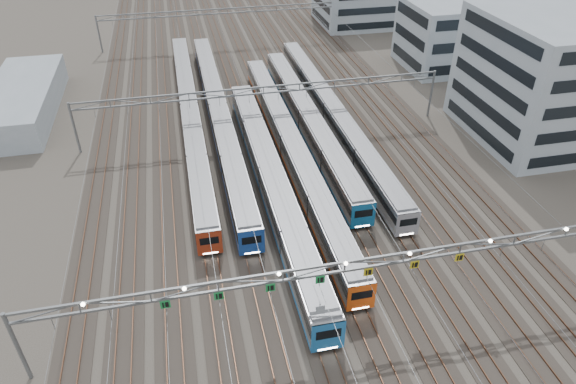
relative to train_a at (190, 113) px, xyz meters
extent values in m
plane|color=#47423A|center=(11.25, -45.58, -2.09)|extent=(400.00, 400.00, 0.00)
cube|color=#2D2823|center=(11.25, 54.42, -2.05)|extent=(54.00, 260.00, 0.08)
cube|color=brown|center=(-14.22, 54.42, -1.93)|extent=(0.08, 260.00, 0.16)
cube|color=brown|center=(36.72, 54.42, -1.93)|extent=(0.08, 260.00, 0.16)
cube|color=brown|center=(10.53, 54.42, -1.93)|extent=(0.08, 260.00, 0.16)
cube|color=brown|center=(11.97, 54.42, -1.93)|extent=(0.08, 260.00, 0.16)
cube|color=black|center=(0.00, 0.05, -1.67)|extent=(2.35, 65.88, 0.36)
cube|color=#A6A8AE|center=(0.00, 0.05, 0.05)|extent=(2.77, 67.22, 3.11)
cube|color=black|center=(0.00, 0.05, 0.42)|extent=(2.83, 66.88, 0.94)
cube|color=#9F3118|center=(0.00, 0.05, -1.26)|extent=(2.82, 66.88, 0.35)
cube|color=slate|center=(0.00, 0.05, 1.71)|extent=(2.49, 65.88, 0.25)
cube|color=#9F3118|center=(0.00, -33.51, 0.05)|extent=(2.79, 0.12, 3.11)
cube|color=black|center=(0.00, -33.54, 0.42)|extent=(2.08, 0.10, 0.94)
cube|color=white|center=(0.00, -33.57, -1.31)|extent=(1.66, 0.06, 0.15)
cube|color=black|center=(4.50, -1.33, -1.67)|extent=(2.44, 65.14, 0.37)
cube|color=#A6A8AE|center=(4.50, -1.33, 0.13)|extent=(2.88, 66.47, 3.24)
cube|color=black|center=(4.50, -1.33, 0.51)|extent=(2.94, 66.13, 0.98)
cube|color=#1B46A3|center=(4.50, -1.33, -1.24)|extent=(2.93, 66.13, 0.36)
cube|color=slate|center=(4.50, -1.33, 1.85)|extent=(2.59, 65.14, 0.26)
cube|color=#1B46A3|center=(4.50, -34.51, 0.13)|extent=(2.90, 0.12, 3.24)
cube|color=black|center=(4.50, -34.54, 0.51)|extent=(2.16, 0.10, 0.98)
cube|color=white|center=(4.50, -34.57, -1.29)|extent=(1.73, 0.06, 0.15)
cube|color=black|center=(9.00, -22.31, -1.65)|extent=(2.61, 52.14, 0.40)
cube|color=#A6A8AE|center=(9.00, -22.31, 0.26)|extent=(3.08, 53.20, 3.46)
cube|color=black|center=(9.00, -22.31, 0.68)|extent=(3.14, 52.93, 1.04)
cube|color=#2270BA|center=(9.00, -22.31, -1.19)|extent=(3.13, 52.93, 0.38)
cube|color=slate|center=(9.00, -22.31, 2.10)|extent=(2.77, 52.14, 0.27)
cube|color=#2270BA|center=(9.00, -48.86, 0.26)|extent=(3.10, 0.12, 3.46)
cube|color=black|center=(9.00, -48.89, 0.68)|extent=(2.31, 0.10, 1.04)
cube|color=white|center=(9.00, -48.92, -1.25)|extent=(1.85, 0.06, 0.16)
cube|color=black|center=(13.50, -14.14, -1.67)|extent=(2.42, 60.32, 0.37)
cube|color=#A6A8AE|center=(13.50, -14.14, 0.10)|extent=(2.85, 61.55, 3.20)
cube|color=black|center=(13.50, -14.14, 0.49)|extent=(2.91, 61.25, 0.97)
cube|color=#FF5C16|center=(13.50, -14.14, -1.24)|extent=(2.90, 61.25, 0.36)
cube|color=slate|center=(13.50, -14.14, 1.81)|extent=(2.56, 60.32, 0.25)
cube|color=#FF5C16|center=(13.50, -44.87, 0.10)|extent=(2.87, 0.12, 3.20)
cube|color=black|center=(13.50, -44.90, 0.49)|extent=(2.13, 0.10, 0.97)
cube|color=white|center=(13.50, -44.93, -1.29)|extent=(1.71, 0.06, 0.15)
cube|color=black|center=(18.00, -6.70, -1.66)|extent=(2.51, 51.00, 0.38)
cube|color=#A6A8AE|center=(18.00, -6.70, 0.18)|extent=(2.95, 52.04, 3.32)
cube|color=black|center=(18.00, -6.70, 0.58)|extent=(3.01, 51.78, 1.00)
cube|color=#1768A7|center=(18.00, -6.70, -1.22)|extent=(3.00, 51.78, 0.37)
cube|color=slate|center=(18.00, -6.70, 1.94)|extent=(2.66, 51.00, 0.26)
cube|color=#1768A7|center=(18.00, -32.67, 0.18)|extent=(2.97, 0.12, 3.32)
cube|color=black|center=(18.00, -32.70, 0.58)|extent=(2.21, 0.10, 1.00)
cube|color=white|center=(18.00, -32.73, -1.27)|extent=(1.77, 0.06, 0.16)
cube|color=black|center=(22.50, -4.85, -1.67)|extent=(2.39, 59.61, 0.36)
cube|color=#A6A8AE|center=(22.50, -4.85, 0.08)|extent=(2.82, 60.82, 3.17)
cube|color=black|center=(22.50, -4.85, 0.46)|extent=(2.88, 60.52, 0.96)
cube|color=#91939E|center=(22.50, -4.85, -1.25)|extent=(2.87, 60.52, 0.35)
cube|color=slate|center=(22.50, -4.85, 1.77)|extent=(2.53, 59.61, 0.25)
cube|color=#91939E|center=(22.50, -35.21, 0.08)|extent=(2.84, 0.12, 3.17)
cube|color=black|center=(22.50, -35.24, 0.46)|extent=(2.11, 0.10, 0.96)
cube|color=white|center=(22.50, -35.27, -1.30)|extent=(1.69, 0.06, 0.15)
cylinder|color=slate|center=(-16.75, -45.58, 1.91)|extent=(0.36, 0.36, 8.00)
cube|color=slate|center=(11.25, -45.58, 5.71)|extent=(56.00, 0.22, 0.22)
cube|color=slate|center=(11.25, -45.58, 4.71)|extent=(56.00, 0.22, 0.22)
cube|color=#1B893E|center=(-4.50, -45.70, 4.21)|extent=(0.85, 0.06, 0.85)
cube|color=#1B893E|center=(0.00, -45.70, 4.21)|extent=(0.85, 0.06, 0.85)
cube|color=#1B893E|center=(4.50, -45.70, 4.21)|extent=(0.85, 0.06, 0.85)
cube|color=#1B893E|center=(9.00, -45.70, 4.21)|extent=(0.85, 0.06, 0.85)
cube|color=gold|center=(13.50, -45.70, 4.21)|extent=(0.85, 0.06, 0.85)
cube|color=gold|center=(18.00, -45.70, 4.21)|extent=(0.85, 0.06, 0.85)
cube|color=gold|center=(22.50, -45.70, 4.21)|extent=(0.85, 0.06, 0.85)
cylinder|color=slate|center=(-16.75, -5.58, 1.91)|extent=(0.36, 0.36, 8.00)
cylinder|color=slate|center=(39.25, -5.58, 1.91)|extent=(0.36, 0.36, 8.00)
cube|color=slate|center=(11.25, -5.58, 5.71)|extent=(56.00, 0.22, 0.22)
cube|color=slate|center=(11.25, -5.58, 4.71)|extent=(56.00, 0.22, 0.22)
cylinder|color=slate|center=(-16.75, 39.42, 1.91)|extent=(0.36, 0.36, 8.00)
cylinder|color=slate|center=(39.25, 39.42, 1.91)|extent=(0.36, 0.36, 8.00)
cube|color=slate|center=(11.25, 39.42, 5.71)|extent=(56.00, 0.22, 0.22)
cube|color=slate|center=(11.25, 39.42, 4.71)|extent=(56.00, 0.22, 0.22)
cube|color=#90A1AD|center=(51.82, -15.08, 7.10)|extent=(18.00, 22.00, 18.38)
cube|color=#90A1AD|center=(51.32, 15.54, 4.30)|extent=(14.00, 16.00, 12.78)
cube|color=#90A1AD|center=(-27.16, 10.40, 0.35)|extent=(10.00, 30.00, 4.88)
camera|label=1|loc=(-1.02, -77.37, 36.34)|focal=32.00mm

